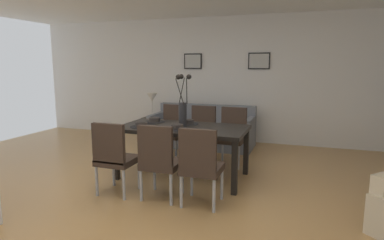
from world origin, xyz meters
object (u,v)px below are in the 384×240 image
Objects in this scene: bowl_far_left at (177,126)px; dining_chair_far_right at (201,131)px; side_table at (153,129)px; framed_picture_left at (193,61)px; bowl_near_left at (141,124)px; bowl_far_right at (188,121)px; bowl_near_right at (154,119)px; centerpiece_vase at (183,107)px; dining_chair_near_left at (114,155)px; dining_chair_near_right at (172,129)px; table_lamp at (152,100)px; dining_chair_far_left at (159,158)px; sofa at (203,132)px; dining_chair_mid_left at (200,163)px; dining_chair_mid_right at (232,133)px; framed_picture_center at (259,61)px; dining_table at (183,132)px.

dining_chair_far_right is at bearing 89.84° from bowl_far_left.
framed_picture_left reaches higher than side_table.
bowl_near_left is 1.00× the size of bowl_far_right.
bowl_near_right is at bearing 180.00° from bowl_far_right.
centerpiece_vase is 1.41× the size of side_table.
dining_chair_near_left reaches higher than bowl_far_left.
dining_chair_near_right is 1.80× the size of table_lamp.
dining_chair_far_left is 0.45× the size of sofa.
dining_chair_mid_left is 5.41× the size of bowl_far_right.
dining_chair_mid_right is (-0.02, 1.74, 0.00)m from dining_chair_mid_left.
bowl_far_right is (0.54, 0.00, 0.00)m from bowl_near_right.
dining_chair_mid_left is 0.45× the size of sofa.
framed_picture_center reaches higher than dining_chair_near_left.
dining_chair_mid_right is at bearing 50.97° from bowl_far_right.
dining_chair_far_left is 1.00m from centerpiece_vase.
sofa is 5.10× the size of framed_picture_left.
dining_chair_far_left is at bearing -72.39° from dining_chair_near_right.
dining_chair_mid_right reaches higher than bowl_far_right.
dining_chair_mid_right is at bearing 73.79° from dining_chair_far_left.
dining_chair_near_right is 0.53m from dining_chair_far_right.
dining_chair_far_right reaches higher than dining_table.
dining_chair_far_left is 1.80× the size of table_lamp.
bowl_near_right is 1.00× the size of bowl_far_right.
sofa is (0.23, 1.01, -0.23)m from dining_chair_near_right.
framed_picture_center is (2.10, 0.62, 0.79)m from table_lamp.
dining_chair_mid_right reaches higher than bowl_far_left.
table_lamp is at bearing 106.68° from dining_chair_near_left.
framed_picture_left is (-0.73, 3.36, 1.17)m from dining_chair_far_left.
dining_chair_far_left is 2.32× the size of framed_picture_left.
centerpiece_vase is 0.32m from bowl_far_right.
bowl_near_right is at bearing -63.01° from side_table.
framed_picture_center is (0.70, 2.51, 1.02)m from dining_table.
dining_chair_mid_left is 3.80m from framed_picture_left.
bowl_far_left is (-0.00, -1.10, 0.27)m from dining_chair_far_right.
bowl_far_right is 0.33× the size of side_table.
table_lamp reaches higher than dining_chair_mid_left.
dining_chair_far_left reaches higher than bowl_far_right.
framed_picture_left is (-0.15, 3.41, 1.17)m from dining_chair_near_left.
dining_chair_far_right is (-0.02, 1.74, 0.00)m from dining_chair_far_left.
dining_chair_mid_left is 5.41× the size of bowl_near_left.
dining_table is 1.05m from dining_chair_mid_left.
dining_chair_mid_right is at bearing -2.05° from dining_chair_far_right.
dining_chair_mid_right is at bearing 58.61° from centerpiece_vase.
dining_chair_mid_left is at bearing -92.71° from framed_picture_center.
bowl_near_left is (-1.08, 0.67, 0.27)m from dining_chair_mid_left.
dining_table is 2.39m from side_table.
dining_table is 0.59m from bowl_near_right.
sofa is 1.83m from framed_picture_center.
dining_chair_far_right is 2.32× the size of framed_picture_left.
dining_table is 1.96× the size of dining_chair_near_left.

